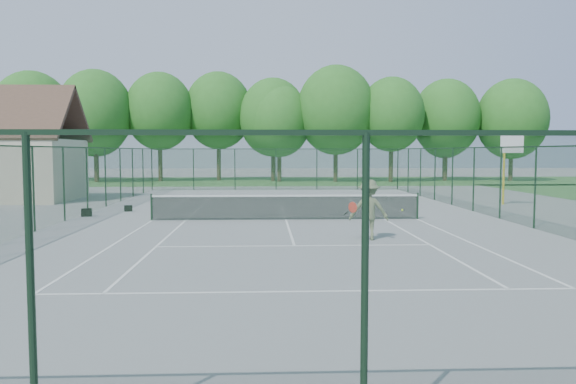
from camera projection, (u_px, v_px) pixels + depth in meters
name	position (u px, v px, depth m)	size (l,w,h in m)	color
ground	(286.00, 220.00, 23.18)	(140.00, 140.00, 0.00)	gray
grass_far	(273.00, 181.00, 53.07)	(80.00, 16.00, 0.01)	#407B36
court_lines	(286.00, 220.00, 23.18)	(11.05, 23.85, 0.01)	white
tennis_net	(286.00, 206.00, 23.14)	(11.08, 0.08, 1.10)	black
fence_enclosure	(286.00, 182.00, 23.07)	(18.05, 36.05, 3.02)	#16361D
utility_building	(1.00, 146.00, 32.22)	(8.60, 6.27, 6.63)	beige
tree_line_far	(273.00, 117.00, 52.64)	(39.40, 6.40, 9.70)	#3B2C1B
basketball_goal	(508.00, 156.00, 29.20)	(1.20, 1.43, 3.65)	yellow
sports_bag_a	(87.00, 212.00, 24.37)	(0.44, 0.26, 0.35)	black
sports_bag_b	(128.00, 208.00, 26.41)	(0.37, 0.23, 0.29)	black
tennis_player	(369.00, 210.00, 17.90)	(2.09, 0.88, 1.93)	#61694A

